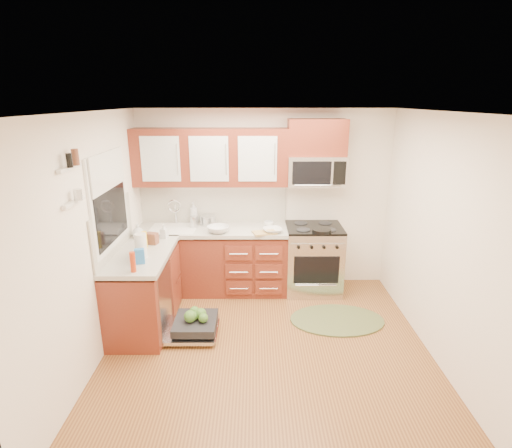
{
  "coord_description": "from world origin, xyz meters",
  "views": [
    {
      "loc": [
        -0.13,
        -3.75,
        2.61
      ],
      "look_at": [
        -0.12,
        0.85,
        1.17
      ],
      "focal_mm": 28.0,
      "sensor_mm": 36.0,
      "label": 1
    }
  ],
  "objects_px": {
    "microwave": "(316,171)",
    "cup": "(269,225)",
    "upper_cabinets": "(210,157)",
    "range": "(313,259)",
    "dishwasher": "(192,326)",
    "cutting_board": "(264,233)",
    "sink": "(174,237)",
    "bowl_b": "(218,229)",
    "skillet": "(322,231)",
    "stock_pot": "(208,220)",
    "bowl_a": "(272,230)",
    "rug": "(337,320)",
    "paper_towel_roll": "(141,246)"
  },
  "relations": [
    {
      "from": "dishwasher",
      "to": "cutting_board",
      "type": "height_order",
      "value": "cutting_board"
    },
    {
      "from": "bowl_b",
      "to": "stock_pot",
      "type": "bearing_deg",
      "value": 115.85
    },
    {
      "from": "cutting_board",
      "to": "cup",
      "type": "relative_size",
      "value": 2.3
    },
    {
      "from": "skillet",
      "to": "bowl_a",
      "type": "bearing_deg",
      "value": 173.75
    },
    {
      "from": "cup",
      "to": "rug",
      "type": "bearing_deg",
      "value": -45.68
    },
    {
      "from": "upper_cabinets",
      "to": "rug",
      "type": "distance_m",
      "value": 2.65
    },
    {
      "from": "upper_cabinets",
      "to": "bowl_a",
      "type": "bearing_deg",
      "value": -21.58
    },
    {
      "from": "bowl_a",
      "to": "sink",
      "type": "bearing_deg",
      "value": 172.81
    },
    {
      "from": "stock_pot",
      "to": "bowl_b",
      "type": "bearing_deg",
      "value": -64.15
    },
    {
      "from": "skillet",
      "to": "paper_towel_roll",
      "type": "relative_size",
      "value": 0.89
    },
    {
      "from": "stock_pot",
      "to": "paper_towel_roll",
      "type": "xyz_separation_m",
      "value": [
        -0.61,
        -1.21,
        0.07
      ]
    },
    {
      "from": "range",
      "to": "paper_towel_roll",
      "type": "distance_m",
      "value": 2.4
    },
    {
      "from": "range",
      "to": "bowl_a",
      "type": "relative_size",
      "value": 3.81
    },
    {
      "from": "stock_pot",
      "to": "bowl_a",
      "type": "distance_m",
      "value": 0.96
    },
    {
      "from": "bowl_b",
      "to": "rug",
      "type": "bearing_deg",
      "value": -23.79
    },
    {
      "from": "skillet",
      "to": "stock_pot",
      "type": "distance_m",
      "value": 1.58
    },
    {
      "from": "upper_cabinets",
      "to": "cup",
      "type": "bearing_deg",
      "value": -10.43
    },
    {
      "from": "stock_pot",
      "to": "bowl_a",
      "type": "relative_size",
      "value": 0.89
    },
    {
      "from": "sink",
      "to": "stock_pot",
      "type": "height_order",
      "value": "stock_pot"
    },
    {
      "from": "microwave",
      "to": "cup",
      "type": "distance_m",
      "value": 0.96
    },
    {
      "from": "range",
      "to": "bowl_a",
      "type": "distance_m",
      "value": 0.78
    },
    {
      "from": "upper_cabinets",
      "to": "rug",
      "type": "bearing_deg",
      "value": -31.61
    },
    {
      "from": "microwave",
      "to": "bowl_a",
      "type": "height_order",
      "value": "microwave"
    },
    {
      "from": "bowl_a",
      "to": "range",
      "type": "bearing_deg",
      "value": 17.15
    },
    {
      "from": "dishwasher",
      "to": "stock_pot",
      "type": "height_order",
      "value": "stock_pot"
    },
    {
      "from": "microwave",
      "to": "range",
      "type": "bearing_deg",
      "value": -90.0
    },
    {
      "from": "rug",
      "to": "cutting_board",
      "type": "relative_size",
      "value": 3.85
    },
    {
      "from": "range",
      "to": "dishwasher",
      "type": "height_order",
      "value": "range"
    },
    {
      "from": "bowl_b",
      "to": "cup",
      "type": "relative_size",
      "value": 2.2
    },
    {
      "from": "cutting_board",
      "to": "sink",
      "type": "bearing_deg",
      "value": 170.84
    },
    {
      "from": "microwave",
      "to": "upper_cabinets",
      "type": "bearing_deg",
      "value": 178.98
    },
    {
      "from": "microwave",
      "to": "dishwasher",
      "type": "height_order",
      "value": "microwave"
    },
    {
      "from": "rug",
      "to": "skillet",
      "type": "bearing_deg",
      "value": 103.51
    },
    {
      "from": "rug",
      "to": "cup",
      "type": "distance_m",
      "value": 1.52
    },
    {
      "from": "bowl_a",
      "to": "cup",
      "type": "height_order",
      "value": "cup"
    },
    {
      "from": "upper_cabinets",
      "to": "bowl_b",
      "type": "xyz_separation_m",
      "value": [
        0.1,
        -0.32,
        -0.91
      ]
    },
    {
      "from": "microwave",
      "to": "stock_pot",
      "type": "relative_size",
      "value": 3.44
    },
    {
      "from": "skillet",
      "to": "cup",
      "type": "bearing_deg",
      "value": 159.74
    },
    {
      "from": "upper_cabinets",
      "to": "dishwasher",
      "type": "xyz_separation_m",
      "value": [
        -0.13,
        -1.27,
        -1.77
      ]
    },
    {
      "from": "skillet",
      "to": "microwave",
      "type": "bearing_deg",
      "value": 98.63
    },
    {
      "from": "dishwasher",
      "to": "bowl_a",
      "type": "xyz_separation_m",
      "value": [
        0.96,
        0.95,
        0.86
      ]
    },
    {
      "from": "upper_cabinets",
      "to": "paper_towel_roll",
      "type": "distance_m",
      "value": 1.58
    },
    {
      "from": "sink",
      "to": "bowl_a",
      "type": "relative_size",
      "value": 2.49
    },
    {
      "from": "cutting_board",
      "to": "cup",
      "type": "xyz_separation_m",
      "value": [
        0.06,
        0.21,
        0.04
      ]
    },
    {
      "from": "upper_cabinets",
      "to": "sink",
      "type": "bearing_deg",
      "value": -163.55
    },
    {
      "from": "bowl_a",
      "to": "cup",
      "type": "distance_m",
      "value": 0.19
    },
    {
      "from": "upper_cabinets",
      "to": "range",
      "type": "distance_m",
      "value": 1.99
    },
    {
      "from": "upper_cabinets",
      "to": "bowl_b",
      "type": "bearing_deg",
      "value": -72.47
    },
    {
      "from": "paper_towel_roll",
      "to": "cup",
      "type": "distance_m",
      "value": 1.79
    },
    {
      "from": "upper_cabinets",
      "to": "bowl_b",
      "type": "distance_m",
      "value": 0.97
    }
  ]
}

